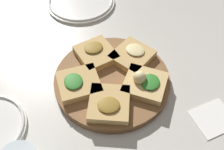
# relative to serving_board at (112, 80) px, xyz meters

# --- Properties ---
(ground_plane) EXTENTS (3.00, 3.00, 0.00)m
(ground_plane) POSITION_rel_serving_board_xyz_m (0.00, 0.00, -0.01)
(ground_plane) COLOR beige
(serving_board) EXTENTS (0.33, 0.33, 0.02)m
(serving_board) POSITION_rel_serving_board_xyz_m (0.00, 0.00, 0.00)
(serving_board) COLOR brown
(serving_board) RESTS_ON ground_plane
(focaccia_slice_0) EXTENTS (0.15, 0.15, 0.03)m
(focaccia_slice_0) POSITION_rel_serving_board_xyz_m (-0.05, -0.08, 0.02)
(focaccia_slice_0) COLOR tan
(focaccia_slice_0) RESTS_ON serving_board
(focaccia_slice_1) EXTENTS (0.15, 0.15, 0.05)m
(focaccia_slice_1) POSITION_rel_serving_board_xyz_m (0.06, -0.07, 0.03)
(focaccia_slice_1) COLOR #DBB775
(focaccia_slice_1) RESTS_ON serving_board
(focaccia_slice_2) EXTENTS (0.14, 0.13, 0.03)m
(focaccia_slice_2) POSITION_rel_serving_board_xyz_m (0.09, 0.03, 0.02)
(focaccia_slice_2) COLOR tan
(focaccia_slice_2) RESTS_ON serving_board
(focaccia_slice_3) EXTENTS (0.10, 0.11, 0.03)m
(focaccia_slice_3) POSITION_rel_serving_board_xyz_m (-0.00, 0.10, 0.02)
(focaccia_slice_3) COLOR tan
(focaccia_slice_3) RESTS_ON serving_board
(focaccia_slice_4) EXTENTS (0.13, 0.12, 0.03)m
(focaccia_slice_4) POSITION_rel_serving_board_xyz_m (-0.09, 0.02, 0.02)
(focaccia_slice_4) COLOR tan
(focaccia_slice_4) RESTS_ON serving_board
(plate_right) EXTENTS (0.26, 0.26, 0.02)m
(plate_right) POSITION_rel_serving_board_xyz_m (0.09, 0.39, -0.00)
(plate_right) COLOR white
(plate_right) RESTS_ON ground_plane
(napkin_stack) EXTENTS (0.11, 0.10, 0.00)m
(napkin_stack) POSITION_rel_serving_board_xyz_m (0.17, -0.24, -0.01)
(napkin_stack) COLOR white
(napkin_stack) RESTS_ON ground_plane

